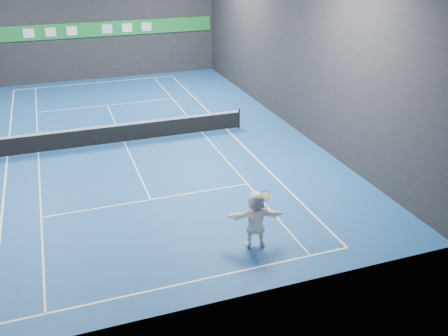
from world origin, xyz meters
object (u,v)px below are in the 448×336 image
object	(u,v)px
tennis_ball	(246,169)
tennis_net	(123,132)
tennis_racket	(266,197)
player	(256,219)

from	to	relation	value
tennis_ball	tennis_net	world-z (taller)	tennis_ball
tennis_ball	tennis_racket	bearing A→B (deg)	-13.40
player	tennis_racket	bearing A→B (deg)	-159.04
tennis_ball	tennis_net	distance (m)	11.00
player	tennis_racket	world-z (taller)	player
player	tennis_ball	distance (m)	1.82
player	tennis_racket	size ratio (longest dim) A/B	2.78
tennis_net	tennis_ball	bearing A→B (deg)	-77.41
tennis_net	tennis_racket	distance (m)	11.14
tennis_net	player	bearing A→B (deg)	-76.13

